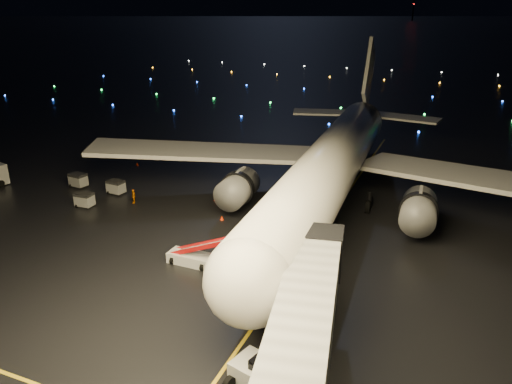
# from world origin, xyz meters

# --- Properties ---
(ground) EXTENTS (2000.00, 2000.00, 0.00)m
(ground) POSITION_xyz_m (0.00, 300.00, 0.00)
(ground) COLOR black
(ground) RESTS_ON ground
(lane_centre) EXTENTS (0.25, 80.00, 0.02)m
(lane_centre) POSITION_xyz_m (12.00, 15.00, 0.01)
(lane_centre) COLOR gold
(lane_centre) RESTS_ON ground
(airliner) EXTENTS (60.88, 58.16, 16.38)m
(airliner) POSITION_xyz_m (11.15, 25.12, 8.19)
(airliner) COLOR silver
(airliner) RESTS_ON ground
(pushback_tug) EXTENTS (4.47, 3.11, 1.93)m
(pushback_tug) POSITION_xyz_m (14.91, -5.07, 0.97)
(pushback_tug) COLOR silver
(pushback_tug) RESTS_ON ground
(belt_loader) EXTENTS (6.02, 1.72, 2.91)m
(belt_loader) POSITION_xyz_m (3.65, 6.20, 1.45)
(belt_loader) COLOR silver
(belt_loader) RESTS_ON ground
(crew_c) EXTENTS (0.84, 0.99, 1.59)m
(crew_c) POSITION_xyz_m (-9.18, 15.85, 0.79)
(crew_c) COLOR orange
(crew_c) RESTS_ON ground
(safety_cone_0) EXTENTS (0.52, 0.52, 0.47)m
(safety_cone_0) POSITION_xyz_m (1.91, 15.44, 0.23)
(safety_cone_0) COLOR #FB2F04
(safety_cone_0) RESTS_ON ground
(safety_cone_1) EXTENTS (0.46, 0.46, 0.46)m
(safety_cone_1) POSITION_xyz_m (-1.17, 19.99, 0.23)
(safety_cone_1) COLOR #FB2F04
(safety_cone_1) RESTS_ON ground
(safety_cone_2) EXTENTS (0.49, 0.49, 0.51)m
(safety_cone_2) POSITION_xyz_m (-0.77, 20.52, 0.25)
(safety_cone_2) COLOR #FB2F04
(safety_cone_2) RESTS_ON ground
(safety_cone_3) EXTENTS (0.44, 0.44, 0.45)m
(safety_cone_3) POSITION_xyz_m (-17.09, 27.60, 0.22)
(safety_cone_3) COLOR #FB2F04
(safety_cone_3) RESTS_ON ground
(taxiway_lights) EXTENTS (164.00, 92.00, 0.36)m
(taxiway_lights) POSITION_xyz_m (0.00, 106.00, 0.18)
(taxiway_lights) COLOR black
(taxiway_lights) RESTS_ON ground
(baggage_cart_0) EXTENTS (1.89, 1.35, 1.58)m
(baggage_cart_0) POSITION_xyz_m (-13.45, 12.86, 0.79)
(baggage_cart_0) COLOR gray
(baggage_cart_0) RESTS_ON ground
(baggage_cart_1) EXTENTS (2.12, 1.61, 1.67)m
(baggage_cart_1) POSITION_xyz_m (-18.50, 17.66, 0.83)
(baggage_cart_1) COLOR gray
(baggage_cart_1) RESTS_ON ground
(baggage_cart_2) EXTENTS (1.99, 1.47, 1.61)m
(baggage_cart_2) POSITION_xyz_m (-12.82, 17.49, 0.80)
(baggage_cart_2) COLOR gray
(baggage_cart_2) RESTS_ON ground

